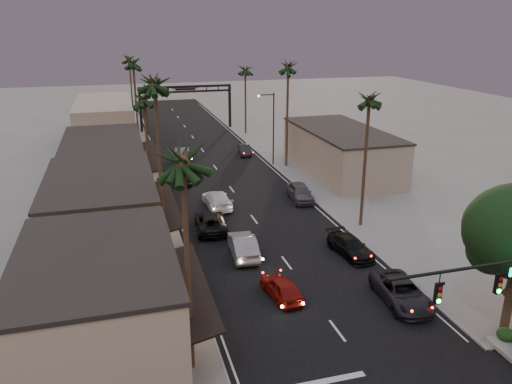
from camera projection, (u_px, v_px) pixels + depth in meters
ground at (226, 181)px, 56.25m from camera, size 200.00×200.00×0.00m
road at (217, 169)px, 60.81m from camera, size 14.00×120.00×0.02m
sidewalk_left at (134, 160)px, 64.73m from camera, size 5.00×92.00×0.12m
sidewalk_right at (274, 150)px, 69.61m from camera, size 5.00×92.00×0.12m
storefront_near at (100, 304)px, 26.51m from camera, size 8.00×12.00×5.50m
storefront_mid at (102, 213)px, 39.27m from camera, size 8.00×14.00×5.50m
storefront_far at (104, 164)px, 53.93m from camera, size 8.00×16.00×5.00m
storefront_dist at (105, 121)px, 74.73m from camera, size 8.00×20.00×6.00m
building_right at (341, 152)px, 59.05m from camera, size 8.00×18.00×5.00m
traffic_signal at (509, 291)px, 23.27m from camera, size 8.51×0.22×7.80m
arch at (186, 96)px, 81.82m from camera, size 15.20×0.40×7.27m
streetlight_right at (271, 123)px, 60.88m from camera, size 2.13×0.30×9.00m
streetlight_left at (148, 111)px, 69.17m from camera, size 2.13×0.30×9.00m
palm_la at (182, 153)px, 22.11m from camera, size 3.20×3.20×13.20m
palm_lb at (154, 79)px, 33.34m from camera, size 3.20×3.20×15.20m
palm_lc at (144, 95)px, 47.03m from camera, size 3.20×3.20×12.20m
palm_ld at (133, 60)px, 63.73m from camera, size 3.20×3.20×14.20m
palm_ra at (370, 95)px, 40.21m from camera, size 3.20×3.20×13.20m
palm_rb at (288, 64)px, 58.12m from camera, size 3.20×3.20×14.20m
palm_rc at (245, 67)px, 76.98m from camera, size 3.20×3.20×12.20m
palm_far at (129, 57)px, 85.08m from camera, size 3.20×3.20×13.20m
oncoming_red at (282, 287)px, 32.26m from camera, size 2.16×4.29×1.40m
oncoming_pickup at (211, 222)px, 42.73m from camera, size 2.97×5.61×1.50m
oncoming_silver at (243, 245)px, 38.06m from camera, size 2.20×5.26×1.69m
oncoming_white at (217, 199)px, 48.16m from camera, size 2.42×5.47×1.56m
oncoming_dgrey at (183, 176)px, 55.50m from camera, size 2.35×5.02×1.66m
oncoming_grey_far at (182, 154)px, 64.69m from camera, size 2.33×5.33×1.70m
curbside_near at (402, 292)px, 31.61m from camera, size 2.97×5.61×1.50m
curbside_black at (350, 246)px, 38.19m from camera, size 2.53×5.03×1.40m
curbside_grey at (300, 192)px, 50.01m from camera, size 2.42×5.09×1.68m
curbside_far at (245, 150)px, 67.39m from camera, size 1.97×4.30×1.37m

